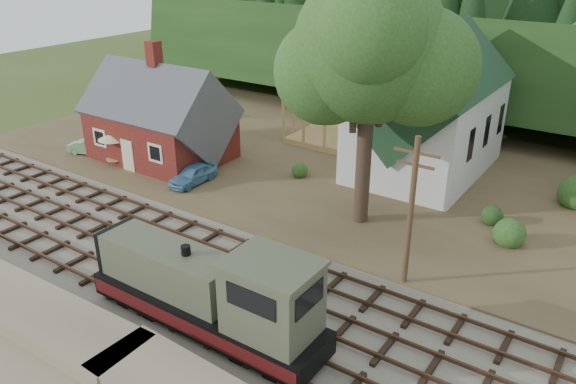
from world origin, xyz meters
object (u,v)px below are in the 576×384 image
Objects in this scene: locomotive at (212,294)px; car_green at (89,147)px; car_blue at (193,174)px; patio_set at (113,137)px.

locomotive is 3.41× the size of car_green.
patio_set is (-7.39, -0.63, 1.50)m from car_blue.
car_blue is 7.57m from patio_set.
patio_set is (3.57, -0.32, 1.62)m from car_green.
car_green is 3.93m from patio_set.
locomotive is 25.51m from car_green.
car_blue reaches higher than car_green.
locomotive is 4.51× the size of patio_set.
car_green is 1.32× the size of patio_set.
car_green is (-22.92, 11.14, -1.20)m from locomotive.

